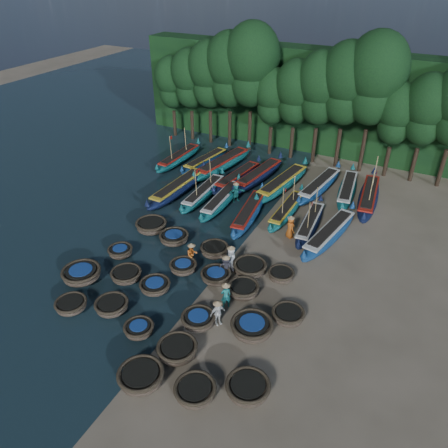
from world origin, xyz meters
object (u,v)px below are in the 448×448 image
at_px(long_boat_3, 204,193).
at_px(fisherman_1, 226,294).
at_px(coracle_17, 216,275).
at_px(coracle_18, 243,289).
at_px(coracle_19, 288,315).
at_px(long_boat_6, 287,210).
at_px(coracle_11, 126,275).
at_px(long_boat_11, 223,164).
at_px(coracle_14, 252,327).
at_px(coracle_10, 81,274).
at_px(long_boat_4, 221,200).
at_px(coracle_16, 183,267).
at_px(coracle_15, 120,251).
at_px(fisherman_6, 290,227).
at_px(long_boat_14, 282,183).
at_px(coracle_21, 174,237).
at_px(long_boat_8, 329,234).
at_px(long_boat_9, 179,158).
at_px(coracle_23, 250,268).
at_px(coracle_7, 139,329).
at_px(long_boat_10, 206,161).
at_px(coracle_4, 195,391).
at_px(coracle_12, 155,286).
at_px(fisherman_0, 231,258).
at_px(coracle_22, 214,250).
at_px(long_boat_7, 310,224).
at_px(coracle_3, 141,376).
at_px(long_boat_16, 347,190).
at_px(coracle_24, 281,275).
at_px(fisherman_4, 218,312).
at_px(long_boat_15, 319,186).
at_px(long_boat_12, 238,177).
at_px(coracle_9, 248,388).
at_px(fisherman_2, 192,254).
at_px(long_boat_5, 249,213).
at_px(long_boat_13, 259,175).
at_px(coracle_8, 177,349).
at_px(coracle_6, 112,306).

height_order(long_boat_3, fisherman_1, long_boat_3).
xyz_separation_m(coracle_17, coracle_18, (2.12, -0.45, 0.04)).
xyz_separation_m(coracle_19, long_boat_6, (-4.10, 10.91, 0.08)).
distance_m(coracle_11, long_boat_11, 17.62).
bearing_deg(coracle_14, coracle_10, -176.51).
bearing_deg(long_boat_4, coracle_16, -81.12).
height_order(coracle_15, fisherman_1, fisherman_1).
xyz_separation_m(long_boat_3, fisherman_6, (8.52, -2.32, 0.39)).
bearing_deg(long_boat_14, long_boat_6, -56.46).
bearing_deg(coracle_21, coracle_14, -32.82).
xyz_separation_m(long_boat_8, long_boat_9, (-16.94, 6.68, -0.05)).
xyz_separation_m(coracle_10, coracle_23, (9.26, 5.47, -0.02)).
relative_size(coracle_7, long_boat_10, 0.28).
bearing_deg(coracle_7, long_boat_6, 79.85).
height_order(coracle_4, coracle_7, coracle_4).
relative_size(coracle_7, coracle_12, 0.99).
xyz_separation_m(long_boat_4, fisherman_0, (4.48, -7.26, 0.42)).
xyz_separation_m(coracle_21, coracle_23, (6.31, -0.75, 0.03)).
bearing_deg(coracle_22, long_boat_7, 52.11).
xyz_separation_m(coracle_3, long_boat_16, (4.19, 23.70, 0.08)).
bearing_deg(coracle_24, long_boat_10, 134.43).
distance_m(long_boat_3, long_boat_16, 12.26).
distance_m(coracle_11, fisherman_4, 7.04).
height_order(long_boat_15, fisherman_0, fisherman_0).
height_order(coracle_11, long_boat_12, long_boat_12).
bearing_deg(long_boat_14, coracle_22, -84.99).
xyz_separation_m(coracle_9, coracle_11, (-10.39, 4.19, -0.03)).
xyz_separation_m(long_boat_8, long_boat_16, (-0.52, 7.44, -0.03)).
height_order(coracle_22, fisherman_4, fisherman_4).
relative_size(coracle_10, fisherman_2, 1.74).
bearing_deg(long_boat_6, long_boat_16, 58.97).
xyz_separation_m(coracle_9, fisherman_4, (-3.41, 3.42, 0.43)).
height_order(long_boat_5, long_boat_11, long_boat_11).
distance_m(long_boat_8, long_boat_13, 10.56).
bearing_deg(coracle_14, long_boat_3, 128.99).
bearing_deg(long_boat_8, coracle_3, -96.43).
xyz_separation_m(coracle_11, fisherman_6, (7.57, 9.36, 0.51)).
xyz_separation_m(long_boat_9, fisherman_0, (12.15, -12.98, 0.42)).
bearing_deg(long_boat_14, coracle_18, -70.33).
relative_size(coracle_21, fisherman_4, 1.33).
relative_size(coracle_12, coracle_23, 0.84).
distance_m(coracle_4, long_boat_3, 19.45).
xyz_separation_m(coracle_8, fisherman_6, (1.38, 13.09, 0.48)).
bearing_deg(coracle_18, long_boat_11, 121.13).
bearing_deg(coracle_6, long_boat_15, 72.31).
xyz_separation_m(long_boat_7, long_boat_8, (1.70, -0.78, 0.08)).
xyz_separation_m(coracle_19, long_boat_13, (-8.50, 15.52, 0.16)).
xyz_separation_m(coracle_3, long_boat_3, (-6.47, 17.65, 0.07)).
xyz_separation_m(long_boat_10, fisherman_0, (9.48, -13.57, 0.44)).
relative_size(long_boat_6, long_boat_15, 0.88).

